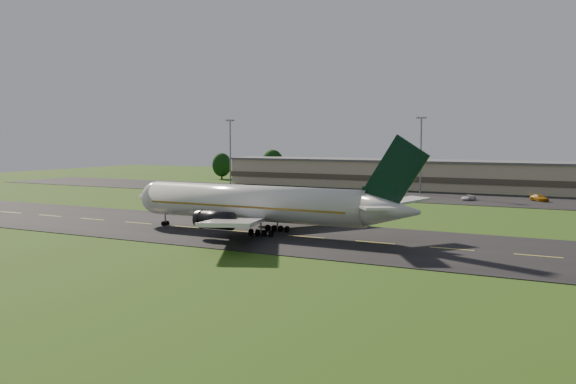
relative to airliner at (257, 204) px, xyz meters
The scene contains 12 objects.
ground 5.24m from the airliner, behind, with size 360.00×360.00×0.00m, color #234A12.
taxiway 5.19m from the airliner, behind, with size 220.00×30.00×0.10m, color black.
apron 72.19m from the airliner, 91.90° to the left, with size 260.00×30.00×0.10m, color black.
airliner is the anchor object (origin of this frame).
terminal 96.27m from the airliner, 87.61° to the left, with size 145.00×16.00×8.40m.
light_mast_west 98.78m from the airliner, 125.65° to the left, with size 2.40×1.20×20.35m.
light_mast_centre 80.45m from the airliner, 88.13° to the left, with size 2.40×1.20×20.35m.
tree_line 107.53m from the airliner, 78.66° to the left, with size 195.01×8.57×10.70m.
service_vehicle_a 74.05m from the airliner, 113.78° to the left, with size 1.69×4.21×1.43m, color gold.
service_vehicle_b 78.85m from the airliner, 96.16° to the left, with size 1.45×4.16×1.37m, color #A6150B.
service_vehicle_c 70.67m from the airliner, 75.36° to the left, with size 2.00×4.33×1.20m, color white.
service_vehicle_d 80.77m from the airliner, 65.78° to the left, with size 2.12×5.21×1.51m, color #BF7B0B.
Camera 1 is at (53.78, -86.16, 15.35)m, focal length 40.00 mm.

